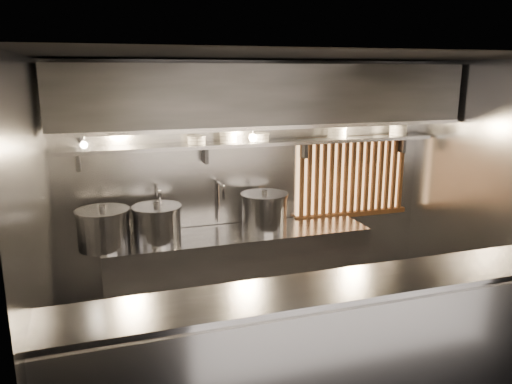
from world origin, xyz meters
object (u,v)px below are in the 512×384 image
pendant_bulb (253,138)px  stock_pot_right (264,211)px  heat_lamp (80,139)px  stock_pot_mid (157,224)px  stock_pot_left (104,229)px

pendant_bulb → stock_pot_right: (0.12, -0.04, -0.85)m
heat_lamp → stock_pot_right: heat_lamp is taller
heat_lamp → stock_pot_mid: bearing=20.2°
stock_pot_left → stock_pot_mid: bearing=2.7°
heat_lamp → stock_pot_mid: 1.22m
heat_lamp → stock_pot_mid: heat_lamp is taller
heat_lamp → stock_pot_mid: size_ratio=0.65×
stock_pot_mid → stock_pot_left: bearing=-177.3°
heat_lamp → stock_pot_right: 2.17m
stock_pot_mid → stock_pot_right: bearing=2.5°
stock_pot_mid → stock_pot_right: size_ratio=0.92×
heat_lamp → stock_pot_right: (1.92, 0.31, -0.95)m
stock_pot_left → stock_pot_right: (1.77, 0.08, 0.01)m
heat_lamp → stock_pot_right: bearing=9.2°
stock_pot_left → stock_pot_right: 1.77m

